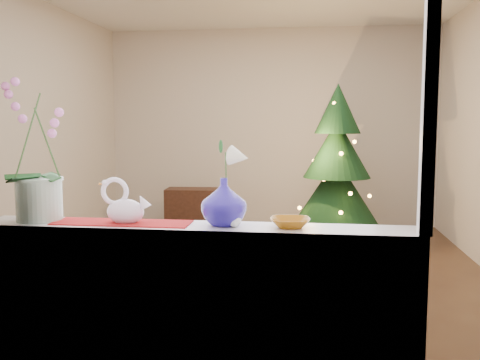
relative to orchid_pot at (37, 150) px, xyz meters
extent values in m
plane|color=#351F15|center=(0.83, 2.35, -1.29)|extent=(5.00, 5.00, 0.00)
cube|color=beige|center=(0.83, 4.85, 0.06)|extent=(4.50, 0.10, 2.70)
cube|color=beige|center=(0.83, -0.15, 0.06)|extent=(4.50, 0.10, 2.70)
cube|color=beige|center=(-1.42, 2.35, 0.06)|extent=(0.10, 5.00, 2.70)
cube|color=white|center=(0.83, -0.11, -0.85)|extent=(2.20, 0.08, 0.88)
cube|color=white|center=(0.83, -0.02, -0.39)|extent=(2.20, 0.26, 0.04)
cube|color=maroon|center=(0.45, -0.02, -0.37)|extent=(0.70, 0.20, 0.01)
imported|color=navy|center=(0.97, 0.00, -0.23)|extent=(0.32, 0.32, 0.27)
sphere|color=white|center=(1.03, -0.04, -0.34)|extent=(0.07, 0.07, 0.06)
imported|color=#93580F|center=(1.30, -0.02, -0.35)|extent=(0.17, 0.17, 0.04)
cube|color=black|center=(-0.10, 4.20, -1.01)|extent=(0.77, 0.42, 0.56)
camera|label=1|loc=(1.40, -2.58, 0.14)|focal=40.00mm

